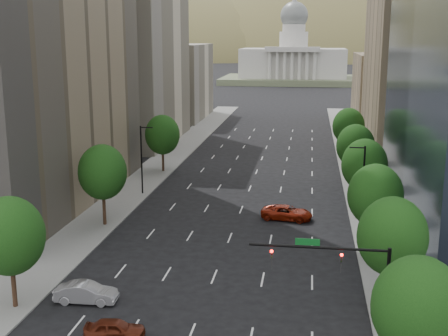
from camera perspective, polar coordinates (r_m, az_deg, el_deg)
The scene contains 23 objects.
sidewalk_left at distance 73.31m, azimuth -10.47°, elevation -3.43°, with size 6.00×200.00×0.15m, color slate.
sidewalk_right at distance 70.00m, azimuth 14.42°, elevation -4.40°, with size 6.00×200.00×0.15m, color slate.
midrise_cream_left at distance 114.36m, azimuth -8.45°, elevation 11.26°, with size 14.00×30.00×35.00m, color beige.
filler_left at distance 146.69m, azimuth -4.63°, elevation 8.34°, with size 14.00×26.00×18.00m, color beige.
parking_tan_right at distance 108.09m, azimuth 17.78°, elevation 9.39°, with size 14.00×30.00×30.00m, color #8C7759.
filler_right at distance 141.17m, azimuth 15.46°, elevation 7.34°, with size 14.00×26.00×16.00m, color #8C7759.
tree_right_0 at distance 35.47m, azimuth 18.25°, elevation -12.72°, with size 5.20×5.20×8.39m.
tree_right_1 at distance 45.42m, azimuth 15.98°, elevation -6.39°, with size 5.20×5.20×8.75m.
tree_right_2 at distance 56.85m, azimuth 14.44°, elevation -2.58°, with size 5.20×5.20×8.61m.
tree_right_3 at distance 68.39m, azimuth 13.44°, elevation 0.29°, with size 5.20×5.20×8.89m.
tree_right_4 at distance 82.16m, azimuth 12.61°, elevation 2.09°, with size 5.20×5.20×8.46m.
tree_right_5 at distance 97.85m, azimuth 11.96°, elevation 3.97°, with size 5.20×5.20×8.75m.
tree_left_0 at distance 46.55m, azimuth -20.04°, elevation -6.20°, with size 5.20×5.20×8.75m.
tree_left_1 at distance 64.06m, azimuth -11.68°, elevation -0.39°, with size 5.20×5.20×8.97m.
tree_left_2 at distance 88.50m, azimuth -5.98°, elevation 3.22°, with size 5.20×5.20×8.68m.
streetlight_rn at distance 63.73m, azimuth 13.26°, elevation -1.58°, with size 1.70×0.20×9.00m.
streetlight_ln at distance 76.19m, azimuth -7.95°, elevation 0.98°, with size 1.70×0.20×9.00m.
traffic_signal at distance 39.66m, azimuth 12.00°, elevation -9.90°, with size 9.12×0.40×7.38m.
capitol at distance 256.65m, azimuth 6.70°, elevation 10.09°, with size 60.00×40.00×35.20m.
foothills at distance 609.33m, azimuth 10.90°, elevation 7.09°, with size 720.00×413.00×263.00m.
car_maroon at distance 42.17m, azimuth -10.54°, elevation -15.10°, with size 1.67×4.15×1.42m, color #511B0D.
car_silver at distance 47.70m, azimuth -13.20°, elevation -11.68°, with size 1.69×4.84×1.59m, color #9B9BA0.
car_red_far at distance 66.51m, azimuth 6.10°, elevation -4.32°, with size 2.63×5.71×1.59m, color maroon.
Camera 1 is at (7.66, -6.56, 20.28)m, focal length 47.23 mm.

